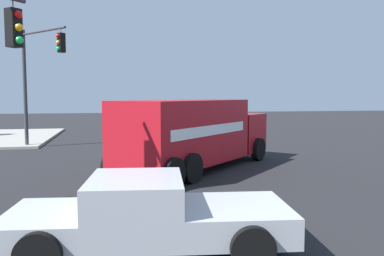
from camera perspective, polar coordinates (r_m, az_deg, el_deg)
The scene contains 4 objects.
ground_plane at distance 15.93m, azimuth -1.42°, elevation -5.66°, with size 100.00×100.00×0.00m, color black.
delivery_truck at distance 15.21m, azimuth 0.41°, elevation -0.72°, with size 7.49×7.41×2.71m.
traffic_light_primary at distance 22.58m, azimuth -21.77°, elevation 7.91°, with size 3.02×2.68×6.30m.
pickup_silver at distance 7.47m, azimuth -6.65°, elevation -12.05°, with size 2.73×5.39×1.38m.
Camera 1 is at (-15.43, 2.69, 2.89)m, focal length 36.62 mm.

